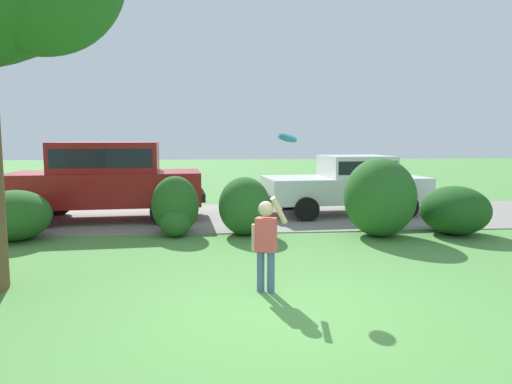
# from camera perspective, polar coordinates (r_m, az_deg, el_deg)

# --- Properties ---
(ground_plane) EXTENTS (80.00, 80.00, 0.00)m
(ground_plane) POSITION_cam_1_polar(r_m,az_deg,el_deg) (5.64, 3.02, -14.45)
(ground_plane) COLOR #518E42
(driveway_strip) EXTENTS (28.00, 4.40, 0.02)m
(driveway_strip) POSITION_cam_1_polar(r_m,az_deg,el_deg) (12.17, -1.43, -2.96)
(driveway_strip) COLOR gray
(driveway_strip) RESTS_ON ground
(shrub_near_tree) EXTENTS (1.37, 1.38, 1.00)m
(shrub_near_tree) POSITION_cam_1_polar(r_m,az_deg,el_deg) (10.45, -27.17, -2.54)
(shrub_near_tree) COLOR #286023
(shrub_near_tree) RESTS_ON ground
(shrub_centre_left) EXTENTS (0.99, 1.01, 1.23)m
(shrub_centre_left) POSITION_cam_1_polar(r_m,az_deg,el_deg) (9.98, -9.76, -1.99)
(shrub_centre_left) COLOR #286023
(shrub_centre_left) RESTS_ON ground
(shrub_centre) EXTENTS (1.08, 1.21, 1.22)m
(shrub_centre) POSITION_cam_1_polar(r_m,az_deg,el_deg) (9.87, -1.30, -1.98)
(shrub_centre) COLOR #286023
(shrub_centre) RESTS_ON ground
(shrub_centre_right) EXTENTS (1.46, 1.57, 1.62)m
(shrub_centre_right) POSITION_cam_1_polar(r_m,az_deg,el_deg) (10.01, 14.76, -0.62)
(shrub_centre_right) COLOR #286023
(shrub_centre_right) RESTS_ON ground
(shrub_far_end) EXTENTS (1.42, 1.47, 1.02)m
(shrub_far_end) POSITION_cam_1_polar(r_m,az_deg,el_deg) (10.75, 22.98, -2.05)
(shrub_far_end) COLOR #1E511C
(shrub_far_end) RESTS_ON ground
(parked_sedan) EXTENTS (4.54, 2.37, 1.56)m
(parked_sedan) POSITION_cam_1_polar(r_m,az_deg,el_deg) (12.74, 11.05, 1.14)
(parked_sedan) COLOR white
(parked_sedan) RESTS_ON ground
(parked_suv) EXTENTS (4.82, 2.37, 1.92)m
(parked_suv) POSITION_cam_1_polar(r_m,az_deg,el_deg) (12.08, -17.60, 1.76)
(parked_suv) COLOR maroon
(parked_suv) RESTS_ON ground
(child_thrower) EXTENTS (0.48, 0.25, 1.29)m
(child_thrower) POSITION_cam_1_polar(r_m,az_deg,el_deg) (6.16, 1.22, -5.66)
(child_thrower) COLOR #4C608C
(child_thrower) RESTS_ON ground
(frisbee) EXTENTS (0.30, 0.28, 0.17)m
(frisbee) POSITION_cam_1_polar(r_m,az_deg,el_deg) (6.97, 3.84, 6.54)
(frisbee) COLOR #337FDB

